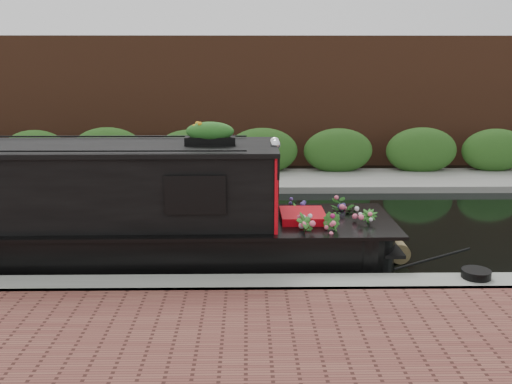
{
  "coord_description": "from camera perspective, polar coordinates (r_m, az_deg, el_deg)",
  "views": [
    {
      "loc": [
        1.69,
        -11.06,
        3.5
      ],
      "look_at": [
        1.85,
        -0.6,
        0.93
      ],
      "focal_mm": 40.0,
      "sensor_mm": 36.0,
      "label": 1
    }
  ],
  "objects": [
    {
      "name": "far_bank_path",
      "position": [
        15.74,
        -7.02,
        0.84
      ],
      "size": [
        40.0,
        2.4,
        0.34
      ],
      "primitive_type": "cube",
      "color": "gray",
      "rests_on": "ground"
    },
    {
      "name": "far_brick_wall",
      "position": [
        18.67,
        -6.06,
        2.9
      ],
      "size": [
        40.0,
        1.0,
        8.0
      ],
      "primitive_type": "cube",
      "color": "#5A311E",
      "rests_on": "ground"
    },
    {
      "name": "near_bank_coping",
      "position": [
        8.68,
        -12.24,
        -10.34
      ],
      "size": [
        40.0,
        0.6,
        0.5
      ],
      "primitive_type": "cube",
      "color": "gray",
      "rests_on": "ground"
    },
    {
      "name": "coiled_mooring_rope",
      "position": [
        9.13,
        21.15,
        -7.63
      ],
      "size": [
        0.43,
        0.43,
        0.12
      ],
      "primitive_type": "cylinder",
      "color": "black",
      "rests_on": "near_bank_coping"
    },
    {
      "name": "narrowboat",
      "position": [
        10.2,
        -20.29,
        -2.57
      ],
      "size": [
        11.19,
        2.03,
        2.62
      ],
      "rotation": [
        0.0,
        0.0,
        0.01
      ],
      "color": "black",
      "rests_on": "ground"
    },
    {
      "name": "ground",
      "position": [
        11.72,
        -9.15,
        -3.77
      ],
      "size": [
        80.0,
        80.0,
        0.0
      ],
      "primitive_type": "plane",
      "color": "black",
      "rests_on": "ground"
    },
    {
      "name": "far_hedge",
      "position": [
        16.62,
        -6.7,
        1.53
      ],
      "size": [
        40.0,
        1.1,
        2.8
      ],
      "primitive_type": "cube",
      "color": "#2A571D",
      "rests_on": "ground"
    },
    {
      "name": "rope_fender",
      "position": [
        10.14,
        14.04,
        -5.8
      ],
      "size": [
        0.35,
        0.34,
        0.35
      ],
      "primitive_type": "cylinder",
      "rotation": [
        1.57,
        0.0,
        0.0
      ],
      "color": "brown",
      "rests_on": "ground"
    }
  ]
}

